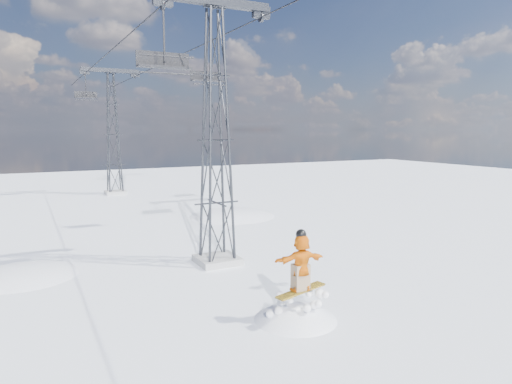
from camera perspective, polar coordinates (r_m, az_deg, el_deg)
ground at (r=13.79m, az=5.24°, el=-17.81°), size 120.00×120.00×0.00m
snow_terrain at (r=35.37m, az=-22.36°, el=-18.89°), size 39.00×37.00×22.00m
lift_tower_near at (r=19.95m, az=-5.03°, el=6.37°), size 5.20×1.80×11.43m
lift_tower_far at (r=44.12m, az=-17.45°, el=6.80°), size 5.20×1.80×11.43m
haul_cables at (r=31.29m, az=-13.46°, el=16.59°), size 4.46×51.00×0.06m
snowboarder_jump at (r=15.73m, az=4.88°, el=-21.02°), size 4.40×4.40×6.92m
lift_chair_near at (r=19.43m, az=-11.41°, el=15.71°), size 2.19×0.63×2.71m
lift_chair_mid at (r=27.11m, az=-6.15°, el=14.09°), size 1.92×0.55×2.38m
lift_chair_far at (r=43.67m, az=-20.48°, el=11.27°), size 1.89×0.54×2.35m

